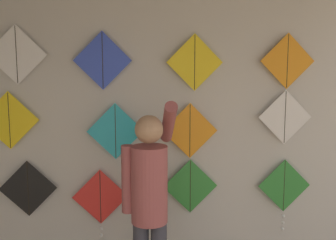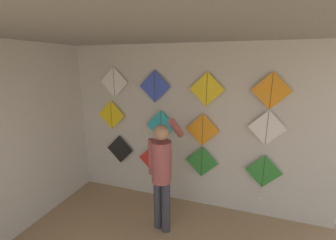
{
  "view_description": "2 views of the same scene",
  "coord_description": "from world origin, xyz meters",
  "px_view_note": "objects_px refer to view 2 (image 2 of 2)",
  "views": [
    {
      "loc": [
        -0.19,
        0.14,
        2.01
      ],
      "look_at": [
        0.13,
        3.52,
        1.56
      ],
      "focal_mm": 40.0,
      "sensor_mm": 36.0,
      "label": 1
    },
    {
      "loc": [
        0.96,
        0.21,
        2.49
      ],
      "look_at": [
        -0.15,
        3.52,
        1.6
      ],
      "focal_mm": 24.0,
      "sensor_mm": 36.0,
      "label": 2
    }
  ],
  "objects_px": {
    "kite_5": "(161,126)",
    "kite_3": "(263,174)",
    "kite_2": "(202,162)",
    "kite_7": "(267,128)",
    "kite_10": "(207,89)",
    "kite_8": "(114,82)",
    "kite_1": "(153,161)",
    "kite_11": "(271,91)",
    "kite_0": "(120,149)",
    "kite_9": "(155,86)",
    "shopkeeper": "(162,169)",
    "kite_6": "(203,130)",
    "kite_4": "(111,115)"
  },
  "relations": [
    {
      "from": "kite_6",
      "to": "kite_11",
      "type": "bearing_deg",
      "value": 0.0
    },
    {
      "from": "kite_3",
      "to": "kite_7",
      "type": "xyz_separation_m",
      "value": [
        -0.02,
        0.0,
        0.76
      ]
    },
    {
      "from": "kite_0",
      "to": "kite_11",
      "type": "distance_m",
      "value": 2.84
    },
    {
      "from": "kite_2",
      "to": "kite_6",
      "type": "xyz_separation_m",
      "value": [
        -0.01,
        0.0,
        0.57
      ]
    },
    {
      "from": "kite_1",
      "to": "kite_7",
      "type": "relative_size",
      "value": 1.38
    },
    {
      "from": "kite_7",
      "to": "kite_10",
      "type": "bearing_deg",
      "value": 180.0
    },
    {
      "from": "kite_3",
      "to": "kite_10",
      "type": "bearing_deg",
      "value": 179.94
    },
    {
      "from": "kite_1",
      "to": "kite_10",
      "type": "distance_m",
      "value": 1.65
    },
    {
      "from": "shopkeeper",
      "to": "kite_9",
      "type": "xyz_separation_m",
      "value": [
        -0.4,
        0.76,
        1.1
      ]
    },
    {
      "from": "kite_0",
      "to": "kite_9",
      "type": "distance_m",
      "value": 1.44
    },
    {
      "from": "kite_1",
      "to": "kite_5",
      "type": "height_order",
      "value": "kite_5"
    },
    {
      "from": "kite_6",
      "to": "kite_9",
      "type": "relative_size",
      "value": 1.0
    },
    {
      "from": "kite_0",
      "to": "kite_2",
      "type": "relative_size",
      "value": 1.0
    },
    {
      "from": "kite_2",
      "to": "kite_7",
      "type": "height_order",
      "value": "kite_7"
    },
    {
      "from": "kite_4",
      "to": "kite_5",
      "type": "relative_size",
      "value": 1.0
    },
    {
      "from": "kite_3",
      "to": "kite_10",
      "type": "xyz_separation_m",
      "value": [
        -0.95,
        0.0,
        1.3
      ]
    },
    {
      "from": "kite_7",
      "to": "kite_8",
      "type": "relative_size",
      "value": 1.0
    },
    {
      "from": "kite_1",
      "to": "kite_2",
      "type": "bearing_deg",
      "value": 0.06
    },
    {
      "from": "kite_6",
      "to": "kite_9",
      "type": "height_order",
      "value": "kite_9"
    },
    {
      "from": "kite_10",
      "to": "kite_2",
      "type": "bearing_deg",
      "value": 180.0
    },
    {
      "from": "kite_0",
      "to": "kite_1",
      "type": "relative_size",
      "value": 0.73
    },
    {
      "from": "kite_7",
      "to": "kite_5",
      "type": "bearing_deg",
      "value": 180.0
    },
    {
      "from": "shopkeeper",
      "to": "kite_4",
      "type": "bearing_deg",
      "value": 165.37
    },
    {
      "from": "kite_5",
      "to": "kite_9",
      "type": "bearing_deg",
      "value": 180.0
    },
    {
      "from": "kite_1",
      "to": "kite_5",
      "type": "distance_m",
      "value": 0.71
    },
    {
      "from": "kite_5",
      "to": "kite_6",
      "type": "xyz_separation_m",
      "value": [
        0.73,
        0.0,
        -0.01
      ]
    },
    {
      "from": "kite_6",
      "to": "kite_2",
      "type": "bearing_deg",
      "value": 0.0
    },
    {
      "from": "shopkeeper",
      "to": "kite_2",
      "type": "distance_m",
      "value": 0.9
    },
    {
      "from": "kite_2",
      "to": "kite_9",
      "type": "relative_size",
      "value": 1.0
    },
    {
      "from": "kite_3",
      "to": "kite_8",
      "type": "bearing_deg",
      "value": 179.98
    },
    {
      "from": "kite_6",
      "to": "kite_8",
      "type": "height_order",
      "value": "kite_8"
    },
    {
      "from": "kite_3",
      "to": "kite_11",
      "type": "bearing_deg",
      "value": 177.09
    },
    {
      "from": "kite_9",
      "to": "kite_10",
      "type": "bearing_deg",
      "value": 0.0
    },
    {
      "from": "kite_1",
      "to": "kite_8",
      "type": "distance_m",
      "value": 1.61
    },
    {
      "from": "shopkeeper",
      "to": "kite_9",
      "type": "relative_size",
      "value": 3.21
    },
    {
      "from": "kite_8",
      "to": "kite_5",
      "type": "bearing_deg",
      "value": 0.0
    },
    {
      "from": "kite_3",
      "to": "kite_11",
      "type": "relative_size",
      "value": 1.38
    },
    {
      "from": "kite_9",
      "to": "kite_11",
      "type": "distance_m",
      "value": 1.81
    },
    {
      "from": "shopkeeper",
      "to": "kite_4",
      "type": "xyz_separation_m",
      "value": [
        -1.29,
        0.76,
        0.54
      ]
    },
    {
      "from": "kite_5",
      "to": "kite_7",
      "type": "distance_m",
      "value": 1.71
    },
    {
      "from": "kite_2",
      "to": "kite_4",
      "type": "distance_m",
      "value": 1.87
    },
    {
      "from": "kite_7",
      "to": "kite_0",
      "type": "bearing_deg",
      "value": 180.0
    },
    {
      "from": "kite_6",
      "to": "kite_8",
      "type": "relative_size",
      "value": 1.0
    },
    {
      "from": "kite_4",
      "to": "kite_1",
      "type": "bearing_deg",
      "value": -0.07
    },
    {
      "from": "kite_3",
      "to": "kite_9",
      "type": "height_order",
      "value": "kite_9"
    },
    {
      "from": "kite_1",
      "to": "kite_11",
      "type": "bearing_deg",
      "value": 0.03
    },
    {
      "from": "kite_5",
      "to": "kite_3",
      "type": "bearing_deg",
      "value": -0.03
    },
    {
      "from": "kite_4",
      "to": "kite_3",
      "type": "bearing_deg",
      "value": -0.02
    },
    {
      "from": "kite_6",
      "to": "kite_11",
      "type": "xyz_separation_m",
      "value": [
        0.97,
        0.0,
        0.69
      ]
    },
    {
      "from": "kite_10",
      "to": "kite_11",
      "type": "relative_size",
      "value": 1.0
    }
  ]
}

